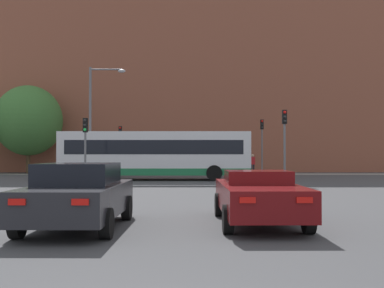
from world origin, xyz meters
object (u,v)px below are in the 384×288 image
(traffic_light_near_left, at_px, (84,139))
(street_lamp_junction, at_px, (96,111))
(car_saloon_left, at_px, (78,195))
(bus_crossing_lead, at_px, (155,154))
(traffic_light_far_right, at_px, (261,138))
(traffic_light_near_right, at_px, (284,134))
(traffic_light_far_left, at_px, (119,142))
(car_roadster_right, at_px, (257,196))
(pedestrian_waiting, at_px, (252,162))

(traffic_light_near_left, xyz_separation_m, street_lamp_junction, (-0.21, 4.18, 1.97))
(car_saloon_left, bearing_deg, bus_crossing_lead, 89.95)
(bus_crossing_lead, height_order, traffic_light_far_right, traffic_light_far_right)
(traffic_light_near_right, relative_size, street_lamp_junction, 0.57)
(traffic_light_far_left, distance_m, traffic_light_far_right, 11.69)
(car_roadster_right, bearing_deg, bus_crossing_lead, 101.16)
(bus_crossing_lead, bearing_deg, traffic_light_near_left, -37.88)
(traffic_light_near_right, bearing_deg, bus_crossing_lead, 150.64)
(traffic_light_far_left, bearing_deg, traffic_light_far_right, -2.47)
(pedestrian_waiting, bearing_deg, car_roadster_right, -80.28)
(traffic_light_near_left, xyz_separation_m, pedestrian_waiting, (11.11, 13.93, -1.55))
(car_saloon_left, bearing_deg, traffic_light_near_left, 102.66)
(traffic_light_far_left, height_order, street_lamp_junction, street_lamp_junction)
(traffic_light_far_right, xyz_separation_m, traffic_light_near_left, (-11.69, -12.43, -0.49))
(bus_crossing_lead, relative_size, traffic_light_near_right, 2.92)
(car_roadster_right, bearing_deg, traffic_light_far_right, 80.96)
(car_saloon_left, xyz_separation_m, car_roadster_right, (4.27, 0.71, -0.09))
(traffic_light_far_right, xyz_separation_m, pedestrian_waiting, (-0.58, 1.50, -2.04))
(traffic_light_far_right, height_order, traffic_light_near_left, traffic_light_far_right)
(traffic_light_far_left, bearing_deg, traffic_light_near_left, -90.08)
(bus_crossing_lead, bearing_deg, car_saloon_left, -0.66)
(traffic_light_far_right, xyz_separation_m, street_lamp_junction, (-11.90, -8.25, 1.48))
(bus_crossing_lead, distance_m, traffic_light_near_right, 8.83)
(street_lamp_junction, xyz_separation_m, pedestrian_waiting, (11.32, 9.76, -3.52))
(bus_crossing_lead, distance_m, traffic_light_far_left, 9.13)
(traffic_light_near_left, height_order, street_lamp_junction, street_lamp_junction)
(bus_crossing_lead, bearing_deg, car_roadster_right, 11.70)
(traffic_light_near_right, bearing_deg, car_roadster_right, -103.30)
(car_roadster_right, relative_size, pedestrian_waiting, 2.89)
(traffic_light_near_left, distance_m, traffic_light_near_right, 11.20)
(street_lamp_junction, bearing_deg, car_saloon_left, -79.85)
(bus_crossing_lead, relative_size, traffic_light_far_right, 2.72)
(car_roadster_right, height_order, traffic_light_near_right, traffic_light_near_right)
(pedestrian_waiting, bearing_deg, traffic_light_far_right, -52.25)
(bus_crossing_lead, xyz_separation_m, traffic_light_near_right, (7.63, -4.29, 1.14))
(car_roadster_right, bearing_deg, car_saloon_left, -171.09)
(car_roadster_right, relative_size, traffic_light_far_right, 1.07)
(traffic_light_near_right, bearing_deg, street_lamp_junction, 161.20)
(car_saloon_left, relative_size, traffic_light_far_right, 1.02)
(traffic_light_near_right, relative_size, pedestrian_waiting, 2.53)
(street_lamp_junction, bearing_deg, traffic_light_far_right, 34.75)
(car_roadster_right, bearing_deg, traffic_light_far_left, 104.70)
(traffic_light_far_right, xyz_separation_m, traffic_light_near_right, (-0.49, -12.14, -0.19))
(traffic_light_far_right, relative_size, pedestrian_waiting, 2.71)
(car_roadster_right, relative_size, traffic_light_near_right, 1.14)
(traffic_light_far_right, bearing_deg, traffic_light_far_left, 177.53)
(car_saloon_left, xyz_separation_m, traffic_light_far_right, (8.36, 28.05, 2.23))
(traffic_light_near_right, bearing_deg, car_saloon_left, -116.29)
(car_saloon_left, distance_m, pedestrian_waiting, 30.56)
(car_saloon_left, height_order, bus_crossing_lead, bus_crossing_lead)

